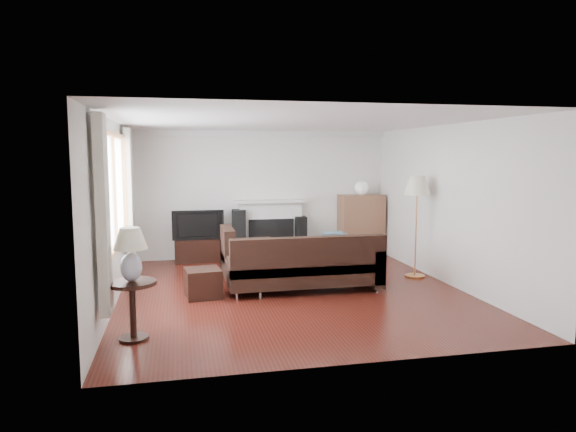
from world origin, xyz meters
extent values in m
cube|color=#491710|center=(0.00, 0.00, 0.00)|extent=(5.10, 5.60, 0.04)
cube|color=white|center=(0.00, 0.00, 2.50)|extent=(5.10, 5.60, 0.04)
cube|color=white|center=(0.00, 2.75, 1.25)|extent=(5.00, 0.04, 2.50)
cube|color=white|center=(0.00, -2.75, 1.25)|extent=(5.00, 0.04, 2.50)
cube|color=white|center=(-2.50, 0.00, 1.25)|extent=(0.04, 5.50, 2.50)
cube|color=white|center=(2.50, 0.00, 1.25)|extent=(0.04, 5.50, 2.50)
cube|color=#976038|center=(-2.45, -0.20, 1.55)|extent=(0.12, 2.74, 1.54)
cube|color=beige|center=(-2.40, -1.72, 1.40)|extent=(0.10, 0.35, 2.10)
cube|color=beige|center=(-2.40, 1.32, 1.40)|extent=(0.10, 0.35, 2.10)
cube|color=white|center=(0.15, 2.64, 0.57)|extent=(1.40, 0.26, 1.15)
cube|color=black|center=(-1.28, 2.50, 0.22)|extent=(0.88, 0.40, 0.44)
imported|color=black|center=(-1.28, 2.50, 0.72)|extent=(0.96, 0.13, 0.55)
cube|color=black|center=(-0.49, 2.54, 0.49)|extent=(0.31, 0.35, 0.97)
cube|color=black|center=(0.74, 2.55, 0.41)|extent=(0.24, 0.28, 0.81)
cube|color=brown|center=(2.00, 2.51, 0.61)|extent=(0.89, 0.42, 1.22)
sphere|color=white|center=(2.00, 2.51, 1.36)|extent=(0.28, 0.28, 0.28)
cube|color=black|center=(0.19, 0.06, 0.40)|extent=(2.48, 1.81, 0.80)
cube|color=brown|center=(0.44, 1.34, 0.24)|extent=(1.39, 1.11, 0.48)
cube|color=black|center=(-1.32, -0.03, 0.20)|extent=(0.54, 0.54, 0.41)
cube|color=#CB8A46|center=(2.21, 0.47, 0.84)|extent=(0.53, 0.53, 1.69)
cube|color=black|center=(-2.15, -1.60, 0.33)|extent=(0.53, 0.53, 0.66)
cube|color=silver|center=(-2.15, -1.60, 0.95)|extent=(0.36, 0.36, 0.58)
camera|label=1|loc=(-1.63, -7.29, 2.02)|focal=32.00mm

